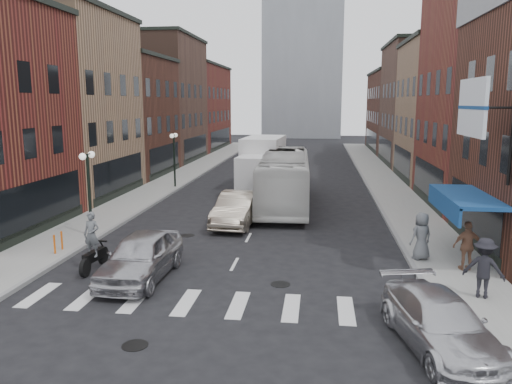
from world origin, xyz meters
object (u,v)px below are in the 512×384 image
sedan_left_far (237,209)px  streetlamp_near (88,178)px  sedan_left_near (141,256)px  box_truck (262,165)px  ped_right_b (467,246)px  streetlamp_far (174,150)px  ped_right_c (421,236)px  ped_right_a (484,268)px  billboard_sign (475,110)px  transit_bus (285,179)px  curb_car (440,323)px  motorcycle_rider (93,243)px  bike_rack (58,242)px

sedan_left_far → streetlamp_near: bearing=-148.0°
sedan_left_far → sedan_left_near: bearing=-100.6°
box_truck → ped_right_b: 19.68m
streetlamp_far → ped_right_c: 21.77m
streetlamp_far → ped_right_a: streetlamp_far is taller
billboard_sign → sedan_left_far: billboard_sign is taller
transit_bus → curb_car: (5.30, -17.77, -0.99)m
motorcycle_rider → ped_right_b: bearing=12.3°
transit_bus → ped_right_a: transit_bus is taller
streetlamp_near → bike_rack: size_ratio=5.14×
streetlamp_far → ped_right_c: bearing=-47.0°
billboard_sign → motorcycle_rider: 14.74m
streetlamp_far → curb_car: 27.07m
transit_bus → bike_rack: bearing=-129.8°
sedan_left_near → ped_right_a: size_ratio=2.54×
billboard_sign → bike_rack: bearing=177.2°
streetlamp_near → transit_bus: streetlamp_near is taller
sedan_left_near → ped_right_a: ped_right_a is taller
billboard_sign → sedan_left_far: 12.93m
billboard_sign → sedan_left_near: 12.92m
sedan_left_near → ped_right_a: (11.71, -0.66, 0.28)m
motorcycle_rider → streetlamp_far: bearing=103.2°
ped_right_a → box_truck: bearing=-42.4°
motorcycle_rider → ped_right_a: size_ratio=1.17×
curb_car → ped_right_c: size_ratio=2.52×
streetlamp_near → bike_rack: 3.59m
streetlamp_near → curb_car: size_ratio=0.85×
billboard_sign → curb_car: billboard_sign is taller
transit_bus → curb_car: bearing=-75.4°
streetlamp_far → ped_right_b: size_ratio=2.19×
transit_bus → sedan_left_far: 5.67m
motorcycle_rider → sedan_left_far: size_ratio=0.44×
streetlamp_near → curb_car: bearing=-33.3°
bike_rack → motorcycle_rider: (2.36, -1.71, 0.53)m
sedan_left_near → ped_right_c: 10.98m
sedan_left_near → ped_right_a: bearing=-1.7°
box_truck → sedan_left_near: 19.32m
motorcycle_rider → sedan_left_near: (2.13, -0.62, -0.23)m
sedan_left_near → curb_car: sedan_left_near is taller
billboard_sign → sedan_left_far: bearing=143.8°
streetlamp_far → motorcycle_rider: 18.63m
billboard_sign → motorcycle_rider: bearing=-176.2°
curb_car → ped_right_a: bearing=45.8°
streetlamp_near → sedan_left_near: bearing=-49.5°
bike_rack → sedan_left_near: sedan_left_near is taller
sedan_left_near → motorcycle_rider: bearing=165.2°
sedan_left_far → curb_car: (7.44, -12.59, -0.15)m
streetlamp_far → ped_right_a: bearing=-50.9°
motorcycle_rider → bike_rack: bearing=150.6°
curb_car → ped_right_b: bearing=56.5°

